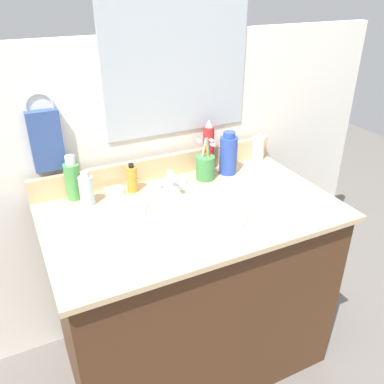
{
  "coord_description": "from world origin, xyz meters",
  "views": [
    {
      "loc": [
        -0.55,
        -1.12,
        1.48
      ],
      "look_at": [
        -0.0,
        0.0,
        0.81
      ],
      "focal_mm": 37.88,
      "sensor_mm": 36.0,
      "label": 1
    }
  ],
  "objects_px": {
    "bottle_shampoo_blue": "(228,154)",
    "bottle_lotion_white": "(258,148)",
    "bottle_gel_clear": "(86,190)",
    "bottle_oil_amber": "(132,179)",
    "cup_green": "(205,167)",
    "soap_bar": "(114,191)",
    "bottle_spray_red": "(208,147)",
    "bottle_toner_green": "(73,180)",
    "hand_towel": "(46,141)",
    "faucet": "(171,183)"
  },
  "relations": [
    {
      "from": "bottle_shampoo_blue",
      "to": "bottle_lotion_white",
      "type": "relative_size",
      "value": 1.46
    },
    {
      "from": "bottle_lotion_white",
      "to": "bottle_gel_clear",
      "type": "distance_m",
      "value": 0.79
    },
    {
      "from": "bottle_oil_amber",
      "to": "bottle_lotion_white",
      "type": "xyz_separation_m",
      "value": [
        0.61,
        0.04,
        0.0
      ]
    },
    {
      "from": "bottle_shampoo_blue",
      "to": "bottle_oil_amber",
      "type": "bearing_deg",
      "value": 177.37
    },
    {
      "from": "bottle_gel_clear",
      "to": "cup_green",
      "type": "distance_m",
      "value": 0.48
    },
    {
      "from": "soap_bar",
      "to": "bottle_spray_red",
      "type": "bearing_deg",
      "value": 5.19
    },
    {
      "from": "bottle_toner_green",
      "to": "cup_green",
      "type": "relative_size",
      "value": 0.96
    },
    {
      "from": "bottle_gel_clear",
      "to": "cup_green",
      "type": "relative_size",
      "value": 0.74
    },
    {
      "from": "hand_towel",
      "to": "bottle_toner_green",
      "type": "bearing_deg",
      "value": -39.05
    },
    {
      "from": "bottle_toner_green",
      "to": "soap_bar",
      "type": "xyz_separation_m",
      "value": [
        0.14,
        -0.03,
        -0.06
      ]
    },
    {
      "from": "faucet",
      "to": "cup_green",
      "type": "xyz_separation_m",
      "value": [
        0.17,
        0.03,
        0.02
      ]
    },
    {
      "from": "bottle_lotion_white",
      "to": "bottle_spray_red",
      "type": "height_order",
      "value": "bottle_spray_red"
    },
    {
      "from": "hand_towel",
      "to": "cup_green",
      "type": "xyz_separation_m",
      "value": [
        0.58,
        -0.12,
        -0.17
      ]
    },
    {
      "from": "hand_towel",
      "to": "bottle_spray_red",
      "type": "xyz_separation_m",
      "value": [
        0.63,
        -0.04,
        -0.12
      ]
    },
    {
      "from": "bottle_oil_amber",
      "to": "bottle_shampoo_blue",
      "type": "distance_m",
      "value": 0.42
    },
    {
      "from": "bottle_oil_amber",
      "to": "bottle_toner_green",
      "type": "relative_size",
      "value": 0.68
    },
    {
      "from": "cup_green",
      "to": "soap_bar",
      "type": "bearing_deg",
      "value": 174.2
    },
    {
      "from": "bottle_spray_red",
      "to": "cup_green",
      "type": "height_order",
      "value": "bottle_spray_red"
    },
    {
      "from": "bottle_gel_clear",
      "to": "cup_green",
      "type": "bearing_deg",
      "value": -0.28
    },
    {
      "from": "hand_towel",
      "to": "faucet",
      "type": "bearing_deg",
      "value": -20.06
    },
    {
      "from": "bottle_shampoo_blue",
      "to": "bottle_lotion_white",
      "type": "bearing_deg",
      "value": 18.21
    },
    {
      "from": "bottle_gel_clear",
      "to": "soap_bar",
      "type": "relative_size",
      "value": 2.03
    },
    {
      "from": "faucet",
      "to": "bottle_spray_red",
      "type": "relative_size",
      "value": 0.72
    },
    {
      "from": "faucet",
      "to": "bottle_shampoo_blue",
      "type": "distance_m",
      "value": 0.28
    },
    {
      "from": "hand_towel",
      "to": "soap_bar",
      "type": "distance_m",
      "value": 0.3
    },
    {
      "from": "bottle_spray_red",
      "to": "soap_bar",
      "type": "relative_size",
      "value": 3.46
    },
    {
      "from": "hand_towel",
      "to": "bottle_toner_green",
      "type": "relative_size",
      "value": 1.29
    },
    {
      "from": "bottle_oil_amber",
      "to": "soap_bar",
      "type": "height_order",
      "value": "bottle_oil_amber"
    },
    {
      "from": "faucet",
      "to": "bottle_gel_clear",
      "type": "distance_m",
      "value": 0.32
    },
    {
      "from": "bottle_spray_red",
      "to": "cup_green",
      "type": "bearing_deg",
      "value": -125.12
    },
    {
      "from": "bottle_spray_red",
      "to": "bottle_toner_green",
      "type": "distance_m",
      "value": 0.57
    },
    {
      "from": "faucet",
      "to": "bottle_spray_red",
      "type": "distance_m",
      "value": 0.25
    },
    {
      "from": "bottle_spray_red",
      "to": "hand_towel",
      "type": "bearing_deg",
      "value": 175.92
    },
    {
      "from": "hand_towel",
      "to": "soap_bar",
      "type": "relative_size",
      "value": 3.44
    },
    {
      "from": "bottle_oil_amber",
      "to": "bottle_spray_red",
      "type": "relative_size",
      "value": 0.53
    },
    {
      "from": "bottle_oil_amber",
      "to": "bottle_spray_red",
      "type": "xyz_separation_m",
      "value": [
        0.36,
        0.05,
        0.05
      ]
    },
    {
      "from": "bottle_spray_red",
      "to": "soap_bar",
      "type": "height_order",
      "value": "bottle_spray_red"
    },
    {
      "from": "bottle_lotion_white",
      "to": "bottle_spray_red",
      "type": "relative_size",
      "value": 0.56
    },
    {
      "from": "bottle_lotion_white",
      "to": "bottle_spray_red",
      "type": "xyz_separation_m",
      "value": [
        -0.25,
        0.0,
        0.05
      ]
    },
    {
      "from": "bottle_spray_red",
      "to": "soap_bar",
      "type": "bearing_deg",
      "value": -174.81
    },
    {
      "from": "hand_towel",
      "to": "bottle_gel_clear",
      "type": "xyz_separation_m",
      "value": [
        0.09,
        -0.12,
        -0.16
      ]
    },
    {
      "from": "bottle_shampoo_blue",
      "to": "bottle_toner_green",
      "type": "xyz_separation_m",
      "value": [
        -0.62,
        0.06,
        -0.01
      ]
    },
    {
      "from": "hand_towel",
      "to": "faucet",
      "type": "xyz_separation_m",
      "value": [
        0.41,
        -0.15,
        -0.19
      ]
    },
    {
      "from": "soap_bar",
      "to": "bottle_shampoo_blue",
      "type": "bearing_deg",
      "value": -3.54
    },
    {
      "from": "faucet",
      "to": "bottle_lotion_white",
      "type": "relative_size",
      "value": 1.28
    },
    {
      "from": "bottle_oil_amber",
      "to": "bottle_lotion_white",
      "type": "height_order",
      "value": "bottle_lotion_white"
    },
    {
      "from": "bottle_gel_clear",
      "to": "bottle_shampoo_blue",
      "type": "bearing_deg",
      "value": 0.54
    },
    {
      "from": "bottle_spray_red",
      "to": "bottle_oil_amber",
      "type": "bearing_deg",
      "value": -172.05
    },
    {
      "from": "bottle_shampoo_blue",
      "to": "bottle_spray_red",
      "type": "height_order",
      "value": "bottle_spray_red"
    },
    {
      "from": "bottle_shampoo_blue",
      "to": "cup_green",
      "type": "distance_m",
      "value": 0.12
    }
  ]
}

